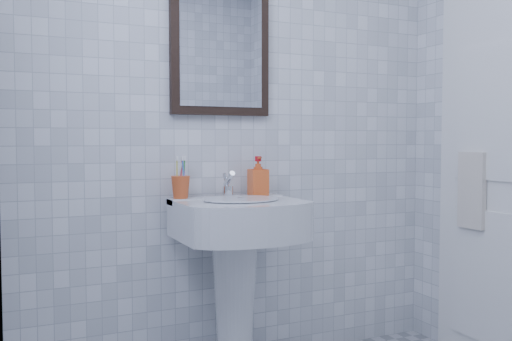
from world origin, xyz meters
name	(u,v)px	position (x,y,z in m)	size (l,w,h in m)	color
wall_back	(241,114)	(0.00, 1.20, 1.25)	(2.20, 0.02, 2.50)	white
wall_left	(1,81)	(-1.10, 0.00, 1.25)	(0.02, 2.40, 2.50)	white
washbasin	(237,258)	(-0.12, 0.99, 0.58)	(0.56, 0.41, 0.86)	silver
faucet	(228,186)	(-0.12, 1.09, 0.90)	(0.05, 0.11, 0.13)	silver
toothbrush_cup	(181,187)	(-0.34, 1.10, 0.90)	(0.09, 0.09, 0.10)	#C94D21
soap_dispenser	(258,176)	(0.04, 1.09, 0.95)	(0.08, 0.09, 0.19)	red
wall_mirror	(221,51)	(-0.12, 1.18, 1.55)	(0.50, 0.04, 0.62)	black
bathroom_door	(504,165)	(1.08, 0.55, 1.00)	(0.04, 0.80, 2.00)	silver
towel_ring	(475,154)	(1.06, 0.71, 1.05)	(0.18, 0.18, 0.01)	silver
hand_towel	(472,190)	(1.04, 0.71, 0.87)	(0.03, 0.16, 0.38)	silver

